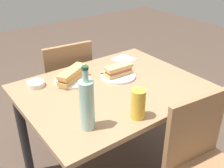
{
  "coord_description": "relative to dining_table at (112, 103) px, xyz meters",
  "views": [
    {
      "loc": [
        -0.87,
        -1.17,
        1.54
      ],
      "look_at": [
        0.0,
        0.0,
        0.75
      ],
      "focal_mm": 43.52,
      "sensor_mm": 36.0,
      "label": 1
    }
  ],
  "objects": [
    {
      "name": "dining_table",
      "position": [
        0.0,
        0.0,
        0.0
      ],
      "size": [
        1.09,
        0.84,
        0.73
      ],
      "color": "#997251",
      "rests_on": "ground"
    },
    {
      "name": "water_bottle",
      "position": [
        -0.33,
        -0.26,
        0.25
      ],
      "size": [
        0.07,
        0.07,
        0.32
      ],
      "color": "#99C6B7",
      "rests_on": "dining_table"
    },
    {
      "name": "olive_bowl",
      "position": [
        -0.37,
        0.29,
        0.13
      ],
      "size": [
        0.11,
        0.11,
        0.03
      ],
      "primitive_type": "cylinder",
      "color": "silver",
      "rests_on": "dining_table"
    },
    {
      "name": "baguette_sandwich_near",
      "position": [
        -0.16,
        0.21,
        0.16
      ],
      "size": [
        0.24,
        0.18,
        0.07
      ],
      "color": "tan",
      "rests_on": "plate_near"
    },
    {
      "name": "chair_near",
      "position": [
        0.14,
        -0.62,
        -0.13
      ],
      "size": [
        0.44,
        0.44,
        0.86
      ],
      "color": "#936B47",
      "rests_on": "ground"
    },
    {
      "name": "baguette_sandwich_far",
      "position": [
        0.11,
        0.08,
        0.16
      ],
      "size": [
        0.19,
        0.08,
        0.07
      ],
      "color": "tan",
      "rests_on": "plate_far"
    },
    {
      "name": "paper_napkin",
      "position": [
        0.33,
        0.29,
        0.12
      ],
      "size": [
        0.16,
        0.16,
        0.0
      ],
      "primitive_type": "cube",
      "rotation": [
        0.0,
        0.0,
        0.2
      ],
      "color": "white",
      "rests_on": "dining_table"
    },
    {
      "name": "beer_glass",
      "position": [
        -0.09,
        -0.33,
        0.19
      ],
      "size": [
        0.07,
        0.07,
        0.16
      ],
      "primitive_type": "cylinder",
      "color": "gold",
      "rests_on": "dining_table"
    },
    {
      "name": "chair_far",
      "position": [
        -0.01,
        0.62,
        -0.13
      ],
      "size": [
        0.44,
        0.44,
        0.86
      ],
      "color": "#936B47",
      "rests_on": "ground"
    },
    {
      "name": "knife_near",
      "position": [
        -0.19,
        0.25,
        0.13
      ],
      "size": [
        0.17,
        0.09,
        0.01
      ],
      "color": "silver",
      "rests_on": "plate_near"
    },
    {
      "name": "plate_far",
      "position": [
        0.11,
        0.08,
        0.12
      ],
      "size": [
        0.23,
        0.23,
        0.01
      ],
      "primitive_type": "cylinder",
      "color": "white",
      "rests_on": "dining_table"
    },
    {
      "name": "plate_near",
      "position": [
        -0.16,
        0.21,
        0.12
      ],
      "size": [
        0.23,
        0.23,
        0.01
      ],
      "primitive_type": "cylinder",
      "color": "silver",
      "rests_on": "dining_table"
    },
    {
      "name": "knife_far",
      "position": [
        0.1,
        0.14,
        0.13
      ],
      "size": [
        0.18,
        0.06,
        0.01
      ],
      "color": "silver",
      "rests_on": "plate_far"
    }
  ]
}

